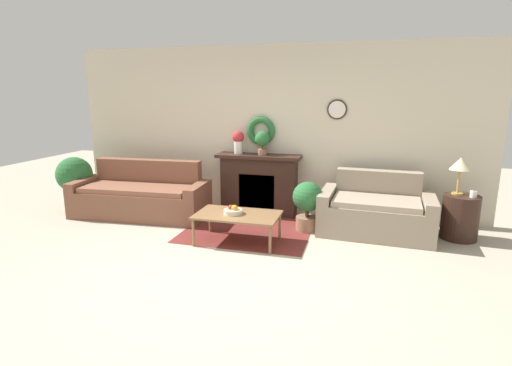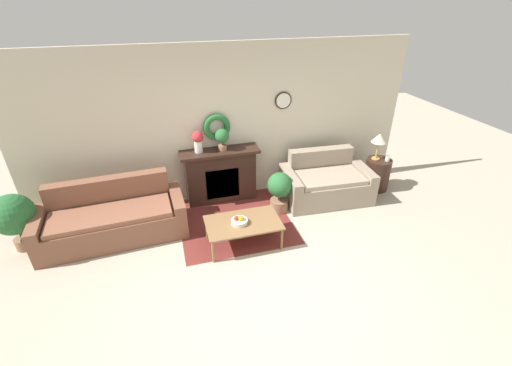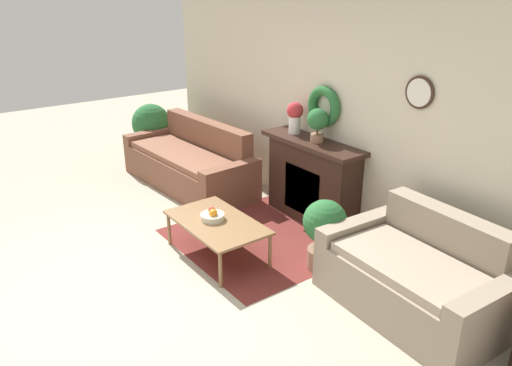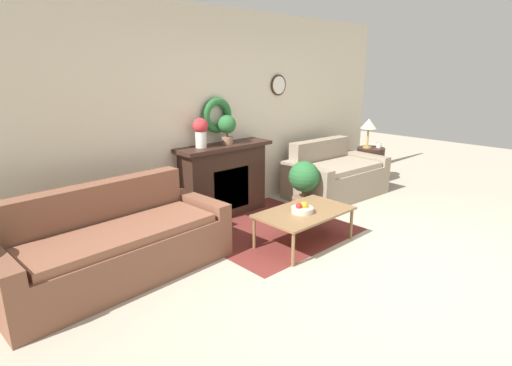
# 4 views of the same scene
# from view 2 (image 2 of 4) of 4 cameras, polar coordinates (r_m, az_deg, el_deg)

# --- Properties ---
(ground_plane) EXTENTS (16.00, 16.00, 0.00)m
(ground_plane) POSITION_cam_2_polar(r_m,az_deg,el_deg) (4.59, 2.33, -17.86)
(ground_plane) COLOR #ADA38E
(floor_rug) EXTENTS (1.80, 1.76, 0.01)m
(floor_rug) POSITION_cam_2_polar(r_m,az_deg,el_deg) (5.78, -3.55, -6.30)
(floor_rug) COLOR maroon
(floor_rug) RESTS_ON ground_plane
(wall_back) EXTENTS (6.80, 0.17, 2.70)m
(wall_back) POSITION_cam_2_polar(r_m,az_deg,el_deg) (6.01, -5.30, 9.64)
(wall_back) COLOR beige
(wall_back) RESTS_ON ground_plane
(fireplace) EXTENTS (1.36, 0.41, 0.98)m
(fireplace) POSITION_cam_2_polar(r_m,az_deg,el_deg) (6.15, -5.90, 1.37)
(fireplace) COLOR #331E16
(fireplace) RESTS_ON ground_plane
(couch_left) EXTENTS (2.19, 0.99, 0.87)m
(couch_left) POSITION_cam_2_polar(r_m,az_deg,el_deg) (5.73, -22.72, -5.52)
(couch_left) COLOR brown
(couch_left) RESTS_ON ground_plane
(loveseat_right) EXTENTS (1.60, 1.02, 0.84)m
(loveseat_right) POSITION_cam_2_polar(r_m,az_deg,el_deg) (6.38, 11.51, 0.04)
(loveseat_right) COLOR gray
(loveseat_right) RESTS_ON ground_plane
(coffee_table) EXTENTS (1.10, 0.66, 0.39)m
(coffee_table) POSITION_cam_2_polar(r_m,az_deg,el_deg) (5.09, -2.15, -6.80)
(coffee_table) COLOR olive
(coffee_table) RESTS_ON ground_plane
(fruit_bowl) EXTENTS (0.25, 0.25, 0.12)m
(fruit_bowl) POSITION_cam_2_polar(r_m,az_deg,el_deg) (5.03, -2.77, -6.28)
(fruit_bowl) COLOR beige
(fruit_bowl) RESTS_ON coffee_table
(side_table_by_loveseat) EXTENTS (0.47, 0.47, 0.61)m
(side_table_by_loveseat) POSITION_cam_2_polar(r_m,az_deg,el_deg) (6.95, 19.50, 1.41)
(side_table_by_loveseat) COLOR #331E16
(side_table_by_loveseat) RESTS_ON ground_plane
(table_lamp) EXTENTS (0.28, 0.28, 0.51)m
(table_lamp) POSITION_cam_2_polar(r_m,az_deg,el_deg) (6.67, 19.85, 6.90)
(table_lamp) COLOR #B28E42
(table_lamp) RESTS_ON side_table_by_loveseat
(mug) EXTENTS (0.08, 0.08, 0.09)m
(mug) POSITION_cam_2_polar(r_m,az_deg,el_deg) (6.81, 21.10, 3.81)
(mug) COLOR silver
(mug) RESTS_ON side_table_by_loveseat
(vase_on_mantel_left) EXTENTS (0.19, 0.19, 0.37)m
(vase_on_mantel_left) POSITION_cam_2_polar(r_m,az_deg,el_deg) (5.82, -9.66, 7.04)
(vase_on_mantel_left) COLOR silver
(vase_on_mantel_left) RESTS_ON fireplace
(potted_plant_on_mantel) EXTENTS (0.24, 0.24, 0.38)m
(potted_plant_on_mantel) POSITION_cam_2_polar(r_m,az_deg,el_deg) (5.84, -5.66, 7.60)
(potted_plant_on_mantel) COLOR #8E664C
(potted_plant_on_mantel) RESTS_ON fireplace
(potted_plant_floor_by_couch) EXTENTS (0.60, 0.60, 0.90)m
(potted_plant_floor_by_couch) POSITION_cam_2_polar(r_m,az_deg,el_deg) (5.98, -35.43, -4.51)
(potted_plant_floor_by_couch) COLOR #8E664C
(potted_plant_floor_by_couch) RESTS_ON ground_plane
(potted_plant_floor_by_loveseat) EXTENTS (0.43, 0.43, 0.72)m
(potted_plant_floor_by_loveseat) POSITION_cam_2_polar(r_m,az_deg,el_deg) (5.83, 3.97, -1.03)
(potted_plant_floor_by_loveseat) COLOR #8E664C
(potted_plant_floor_by_loveseat) RESTS_ON ground_plane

